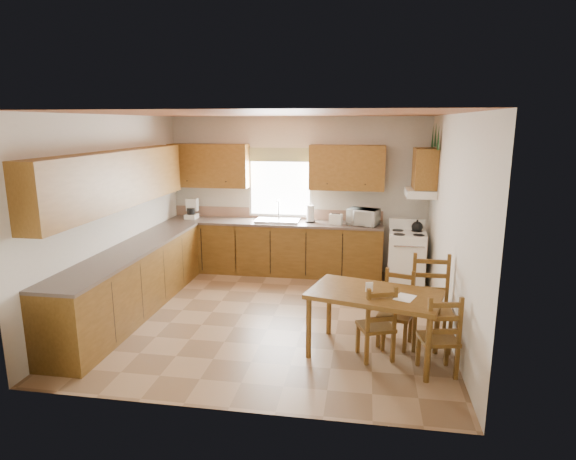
# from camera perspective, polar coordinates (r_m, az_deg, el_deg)

# --- Properties ---
(floor) EXTENTS (4.50, 4.50, 0.00)m
(floor) POSITION_cam_1_polar(r_m,az_deg,el_deg) (6.70, -1.70, -10.15)
(floor) COLOR #8F6F4D
(floor) RESTS_ON ground
(ceiling) EXTENTS (4.50, 4.50, 0.00)m
(ceiling) POSITION_cam_1_polar(r_m,az_deg,el_deg) (6.18, -1.87, 13.60)
(ceiling) COLOR brown
(ceiling) RESTS_ON floor
(wall_left) EXTENTS (4.50, 4.50, 0.00)m
(wall_left) POSITION_cam_1_polar(r_m,az_deg,el_deg) (7.08, -19.97, 1.74)
(wall_left) COLOR beige
(wall_left) RESTS_ON floor
(wall_right) EXTENTS (4.50, 4.50, 0.00)m
(wall_right) POSITION_cam_1_polar(r_m,az_deg,el_deg) (6.28, 18.80, 0.52)
(wall_right) COLOR beige
(wall_right) RESTS_ON floor
(wall_back) EXTENTS (4.50, 4.50, 0.00)m
(wall_back) POSITION_cam_1_polar(r_m,az_deg,el_deg) (8.49, 1.11, 4.19)
(wall_back) COLOR beige
(wall_back) RESTS_ON floor
(wall_front) EXTENTS (4.50, 4.50, 0.00)m
(wall_front) POSITION_cam_1_polar(r_m,az_deg,el_deg) (4.19, -7.67, -4.78)
(wall_front) COLOR beige
(wall_front) RESTS_ON floor
(lower_cab_back) EXTENTS (3.75, 0.60, 0.88)m
(lower_cab_back) POSITION_cam_1_polar(r_m,az_deg,el_deg) (8.45, -1.72, -2.17)
(lower_cab_back) COLOR brown
(lower_cab_back) RESTS_ON floor
(lower_cab_left) EXTENTS (0.60, 3.60, 0.88)m
(lower_cab_left) POSITION_cam_1_polar(r_m,az_deg,el_deg) (7.03, -17.85, -5.85)
(lower_cab_left) COLOR brown
(lower_cab_left) RESTS_ON floor
(counter_back) EXTENTS (3.75, 0.63, 0.04)m
(counter_back) POSITION_cam_1_polar(r_m,az_deg,el_deg) (8.34, -1.74, 0.89)
(counter_back) COLOR brown
(counter_back) RESTS_ON lower_cab_back
(counter_left) EXTENTS (0.63, 3.60, 0.04)m
(counter_left) POSITION_cam_1_polar(r_m,az_deg,el_deg) (6.91, -18.11, -2.22)
(counter_left) COLOR brown
(counter_left) RESTS_ON lower_cab_left
(backsplash) EXTENTS (3.75, 0.01, 0.18)m
(backsplash) POSITION_cam_1_polar(r_m,az_deg,el_deg) (8.60, -1.38, 2.00)
(backsplash) COLOR #9A735C
(backsplash) RESTS_ON counter_back
(upper_cab_back_left) EXTENTS (1.41, 0.33, 0.75)m
(upper_cab_back_left) POSITION_cam_1_polar(r_m,az_deg,el_deg) (8.63, -9.35, 7.54)
(upper_cab_back_left) COLOR brown
(upper_cab_back_left) RESTS_ON wall_back
(upper_cab_back_right) EXTENTS (1.25, 0.33, 0.75)m
(upper_cab_back_right) POSITION_cam_1_polar(r_m,az_deg,el_deg) (8.19, 6.99, 7.35)
(upper_cab_back_right) COLOR brown
(upper_cab_back_right) RESTS_ON wall_back
(upper_cab_left) EXTENTS (0.33, 3.60, 0.75)m
(upper_cab_left) POSITION_cam_1_polar(r_m,az_deg,el_deg) (6.80, -19.67, 5.65)
(upper_cab_left) COLOR brown
(upper_cab_left) RESTS_ON wall_left
(upper_cab_stove) EXTENTS (0.33, 0.62, 0.62)m
(upper_cab_stove) POSITION_cam_1_polar(r_m,az_deg,el_deg) (7.80, 15.90, 7.03)
(upper_cab_stove) COLOR brown
(upper_cab_stove) RESTS_ON wall_right
(range_hood) EXTENTS (0.44, 0.62, 0.12)m
(range_hood) POSITION_cam_1_polar(r_m,az_deg,el_deg) (7.84, 15.37, 4.29)
(range_hood) COLOR white
(range_hood) RESTS_ON wall_right
(window_frame) EXTENTS (1.13, 0.02, 1.18)m
(window_frame) POSITION_cam_1_polar(r_m,az_deg,el_deg) (8.48, -0.93, 5.54)
(window_frame) COLOR white
(window_frame) RESTS_ON wall_back
(window_pane) EXTENTS (1.05, 0.01, 1.10)m
(window_pane) POSITION_cam_1_polar(r_m,az_deg,el_deg) (8.48, -0.93, 5.54)
(window_pane) COLOR white
(window_pane) RESTS_ON wall_back
(window_valance) EXTENTS (1.19, 0.01, 0.24)m
(window_valance) POSITION_cam_1_polar(r_m,az_deg,el_deg) (8.41, -0.97, 8.90)
(window_valance) COLOR #577237
(window_valance) RESTS_ON wall_back
(sink_basin) EXTENTS (0.75, 0.45, 0.04)m
(sink_basin) POSITION_cam_1_polar(r_m,az_deg,el_deg) (8.32, -1.24, 1.14)
(sink_basin) COLOR silver
(sink_basin) RESTS_ON counter_back
(pine_decal_a) EXTENTS (0.22, 0.22, 0.36)m
(pine_decal_a) POSITION_cam_1_polar(r_m,az_deg,el_deg) (7.47, 17.41, 10.41)
(pine_decal_a) COLOR #184423
(pine_decal_a) RESTS_ON wall_right
(pine_decal_b) EXTENTS (0.22, 0.22, 0.36)m
(pine_decal_b) POSITION_cam_1_polar(r_m,az_deg,el_deg) (7.79, 17.10, 10.79)
(pine_decal_b) COLOR #184423
(pine_decal_b) RESTS_ON wall_right
(pine_decal_c) EXTENTS (0.22, 0.22, 0.36)m
(pine_decal_c) POSITION_cam_1_polar(r_m,az_deg,el_deg) (8.11, 16.79, 10.58)
(pine_decal_c) COLOR #184423
(pine_decal_c) RESTS_ON wall_right
(stove) EXTENTS (0.61, 0.63, 0.86)m
(stove) POSITION_cam_1_polar(r_m,az_deg,el_deg) (8.01, 13.88, -3.45)
(stove) COLOR white
(stove) RESTS_ON floor
(coffeemaker) EXTENTS (0.23, 0.27, 0.35)m
(coffeemaker) POSITION_cam_1_polar(r_m,az_deg,el_deg) (8.73, -11.40, 2.47)
(coffeemaker) COLOR white
(coffeemaker) RESTS_ON counter_back
(paper_towel) EXTENTS (0.16, 0.16, 0.29)m
(paper_towel) POSITION_cam_1_polar(r_m,az_deg,el_deg) (8.25, 2.66, 1.93)
(paper_towel) COLOR white
(paper_towel) RESTS_ON counter_back
(toaster) EXTENTS (0.23, 0.16, 0.17)m
(toaster) POSITION_cam_1_polar(r_m,az_deg,el_deg) (8.13, 5.68, 1.30)
(toaster) COLOR white
(toaster) RESTS_ON counter_back
(microwave) EXTENTS (0.54, 0.46, 0.27)m
(microwave) POSITION_cam_1_polar(r_m,az_deg,el_deg) (8.12, 8.90, 1.55)
(microwave) COLOR white
(microwave) RESTS_ON counter_back
(dining_table) EXTENTS (1.57, 1.14, 0.76)m
(dining_table) POSITION_cam_1_polar(r_m,az_deg,el_deg) (5.59, 10.10, -10.93)
(dining_table) COLOR brown
(dining_table) RESTS_ON floor
(chair_near_left) EXTENTS (0.46, 0.45, 0.87)m
(chair_near_left) POSITION_cam_1_polar(r_m,az_deg,el_deg) (5.53, 10.38, -10.60)
(chair_near_left) COLOR brown
(chair_near_left) RESTS_ON floor
(chair_near_right) EXTENTS (0.43, 0.42, 0.89)m
(chair_near_right) POSITION_cam_1_polar(r_m,az_deg,el_deg) (5.37, 17.41, -11.61)
(chair_near_right) COLOR brown
(chair_near_right) RESTS_ON floor
(chair_far_left) EXTENTS (0.46, 0.45, 0.88)m
(chair_far_left) POSITION_cam_1_polar(r_m,az_deg,el_deg) (5.87, 12.64, -9.19)
(chair_far_left) COLOR brown
(chair_far_left) RESTS_ON floor
(chair_far_right) EXTENTS (0.45, 0.43, 1.07)m
(chair_far_right) POSITION_cam_1_polar(r_m,az_deg,el_deg) (5.91, 16.64, -8.31)
(chair_far_right) COLOR brown
(chair_far_right) RESTS_ON floor
(table_paper) EXTENTS (0.27, 0.31, 0.00)m
(table_paper) POSITION_cam_1_polar(r_m,az_deg,el_deg) (5.35, 13.69, -7.79)
(table_paper) COLOR white
(table_paper) RESTS_ON dining_table
(table_card) EXTENTS (0.08, 0.04, 0.11)m
(table_card) POSITION_cam_1_polar(r_m,az_deg,el_deg) (5.44, 9.61, -6.67)
(table_card) COLOR white
(table_card) RESTS_ON dining_table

